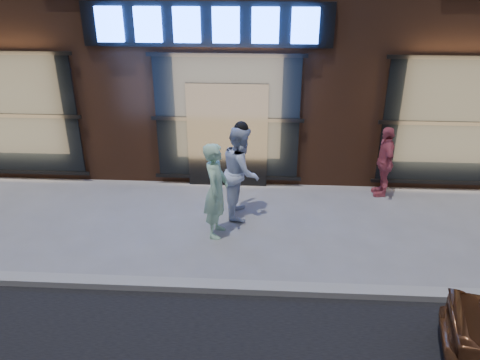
% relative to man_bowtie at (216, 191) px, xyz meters
% --- Properties ---
extents(ground, '(90.00, 90.00, 0.00)m').
position_rel_man_bowtie_xyz_m(ground, '(0.03, -1.70, -0.92)').
color(ground, slate).
rests_on(ground, ground).
extents(curb, '(60.00, 0.25, 0.12)m').
position_rel_man_bowtie_xyz_m(curb, '(0.03, -1.70, -0.86)').
color(curb, gray).
rests_on(curb, ground).
extents(man_bowtie, '(0.52, 0.72, 1.85)m').
position_rel_man_bowtie_xyz_m(man_bowtie, '(0.00, 0.00, 0.00)').
color(man_bowtie, '#ADE4BB').
rests_on(man_bowtie, ground).
extents(man_cap, '(0.74, 0.94, 1.91)m').
position_rel_man_bowtie_xyz_m(man_cap, '(0.42, 0.84, 0.03)').
color(man_cap, silver).
rests_on(man_cap, ground).
extents(passerby, '(0.40, 0.93, 1.59)m').
position_rel_man_bowtie_xyz_m(passerby, '(3.51, 1.92, -0.13)').
color(passerby, '#B94C5A').
rests_on(passerby, ground).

